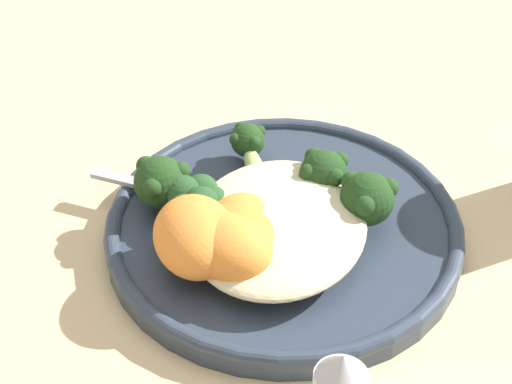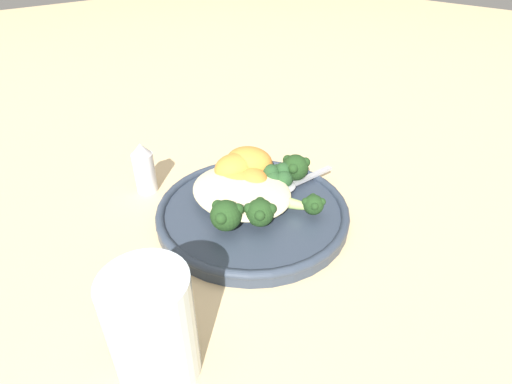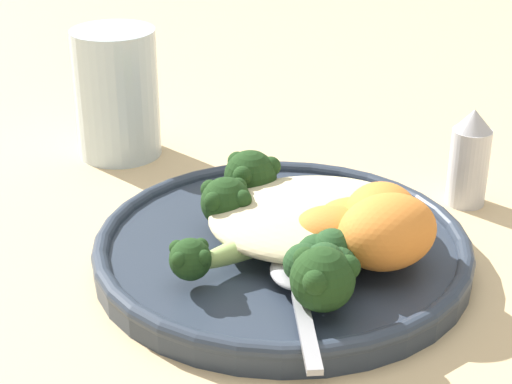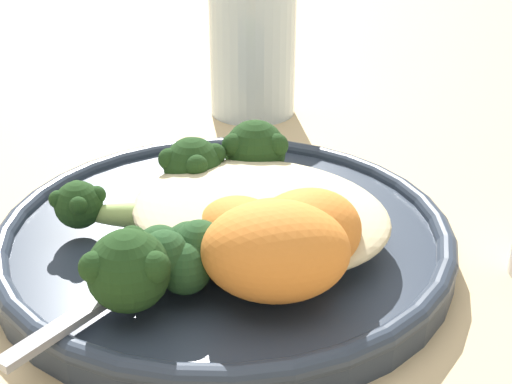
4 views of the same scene
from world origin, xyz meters
TOP-DOWN VIEW (x-y plane):
  - ground_plane at (0.00, 0.00)m, footprint 4.00×4.00m
  - plate at (0.01, -0.00)m, footprint 0.26×0.26m
  - quinoa_mound at (-0.01, 0.00)m, footprint 0.15×0.13m
  - broccoli_stalk_0 at (0.02, -0.05)m, footprint 0.06×0.10m
  - broccoli_stalk_1 at (0.04, -0.02)m, footprint 0.09×0.06m
  - broccoli_stalk_2 at (0.06, 0.03)m, footprint 0.11×0.06m
  - broccoli_stalk_3 at (0.00, 0.08)m, footprint 0.04×0.12m
  - sweet_potato_chunk_0 at (-0.02, 0.03)m, footprint 0.06×0.06m
  - sweet_potato_chunk_1 at (-0.04, 0.02)m, footprint 0.08×0.07m
  - sweet_potato_chunk_2 at (-0.05, 0.02)m, footprint 0.07×0.08m
  - sweet_potato_chunk_3 at (-0.05, 0.05)m, footprint 0.09×0.08m
  - kale_tuft at (-0.00, 0.06)m, footprint 0.05×0.05m
  - spoon at (0.02, 0.07)m, footprint 0.04×0.12m
  - water_glass at (0.12, -0.22)m, footprint 0.07×0.07m

SIDE VIEW (x-z plane):
  - ground_plane at x=0.00m, z-range 0.00..0.00m
  - plate at x=0.01m, z-range 0.00..0.02m
  - spoon at x=0.02m, z-range 0.02..0.03m
  - broccoli_stalk_2 at x=0.06m, z-range 0.02..0.05m
  - quinoa_mound at x=-0.01m, z-range 0.02..0.05m
  - sweet_potato_chunk_1 at x=-0.04m, z-range 0.02..0.05m
  - kale_tuft at x=0.00m, z-range 0.02..0.05m
  - sweet_potato_chunk_0 at x=-0.02m, z-range 0.02..0.05m
  - broccoli_stalk_1 at x=0.04m, z-range 0.02..0.06m
  - broccoli_stalk_3 at x=0.00m, z-range 0.02..0.06m
  - broccoli_stalk_0 at x=0.02m, z-range 0.02..0.06m
  - sweet_potato_chunk_2 at x=-0.05m, z-range 0.02..0.07m
  - sweet_potato_chunk_3 at x=-0.05m, z-range 0.02..0.07m
  - water_glass at x=0.12m, z-range 0.00..0.11m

